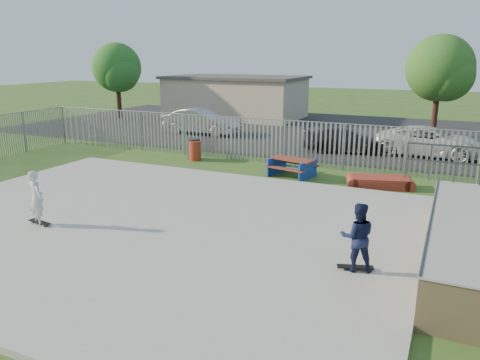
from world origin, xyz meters
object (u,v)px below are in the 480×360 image
at_px(picnic_table, 292,167).
at_px(tree_mid, 440,68).
at_px(car_dark, 345,140).
at_px(car_white, 430,141).
at_px(car_silver, 202,121).
at_px(skater_navy, 357,237).
at_px(tree_left, 117,68).
at_px(skater_white, 37,198).
at_px(trash_bin_grey, 194,149).
at_px(funbox, 380,182).
at_px(trash_bin_red, 195,151).

height_order(picnic_table, tree_mid, tree_mid).
relative_size(car_dark, car_white, 0.84).
relative_size(car_silver, skater_navy, 3.06).
distance_m(car_white, skater_navy, 14.43).
relative_size(tree_left, skater_white, 3.67).
distance_m(picnic_table, skater_navy, 8.88).
xyz_separation_m(trash_bin_grey, skater_navy, (9.36, -8.98, 0.43)).
xyz_separation_m(tree_left, tree_mid, (22.66, 1.07, 0.18)).
height_order(car_silver, car_white, car_silver).
bearing_deg(funbox, tree_left, 135.34).
distance_m(trash_bin_grey, skater_navy, 12.98).
xyz_separation_m(trash_bin_grey, car_dark, (6.10, 4.65, 0.14)).
xyz_separation_m(tree_left, skater_white, (13.45, -20.32, -2.91)).
relative_size(trash_bin_red, tree_mid, 0.15).
height_order(picnic_table, trash_bin_grey, trash_bin_grey).
bearing_deg(car_silver, tree_mid, -68.76).
bearing_deg(car_silver, trash_bin_red, -153.21).
bearing_deg(picnic_table, trash_bin_red, -177.88).
distance_m(trash_bin_red, car_dark, 7.65).
bearing_deg(tree_mid, trash_bin_grey, -130.45).
relative_size(car_dark, tree_mid, 0.71).
relative_size(skater_navy, skater_white, 1.00).
bearing_deg(car_white, car_dark, 104.68).
height_order(trash_bin_grey, car_white, car_white).
bearing_deg(funbox, skater_white, -149.39).
xyz_separation_m(funbox, trash_bin_grey, (-8.73, 1.35, 0.30)).
distance_m(funbox, trash_bin_red, 8.64).
xyz_separation_m(funbox, trash_bin_red, (-8.56, 1.16, 0.25)).
relative_size(funbox, tree_left, 0.39).
relative_size(picnic_table, funbox, 0.92).
xyz_separation_m(car_dark, skater_navy, (3.25, -13.63, 0.29)).
bearing_deg(car_white, tree_mid, 4.89).
height_order(trash_bin_grey, tree_mid, tree_mid).
bearing_deg(picnic_table, car_silver, 150.68).
relative_size(funbox, car_white, 0.44).
bearing_deg(trash_bin_red, car_silver, 116.88).
height_order(picnic_table, funbox, picnic_table).
xyz_separation_m(car_silver, skater_white, (3.88, -16.28, 0.12)).
height_order(car_dark, tree_left, tree_left).
height_order(car_silver, car_dark, car_silver).
height_order(car_white, skater_white, skater_white).
bearing_deg(trash_bin_grey, car_white, 28.40).
distance_m(trash_bin_grey, car_silver, 7.24).
bearing_deg(car_dark, trash_bin_grey, 114.29).
bearing_deg(funbox, car_silver, 130.98).
relative_size(car_white, tree_left, 0.88).
bearing_deg(tree_mid, picnic_table, -110.06).
distance_m(trash_bin_red, tree_mid, 15.67).
relative_size(funbox, skater_white, 1.42).
bearing_deg(skater_white, funbox, -114.88).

